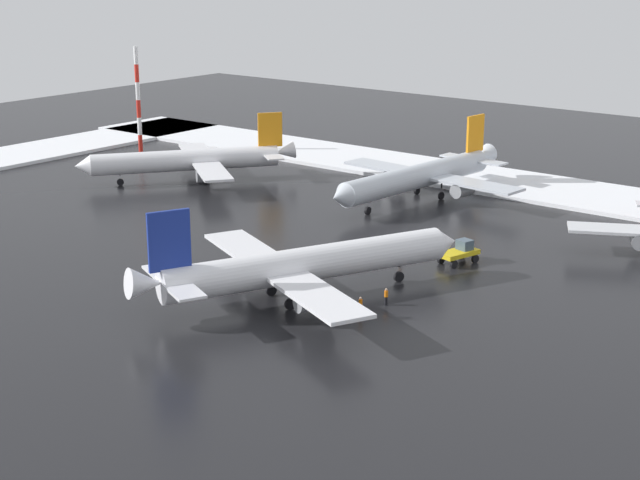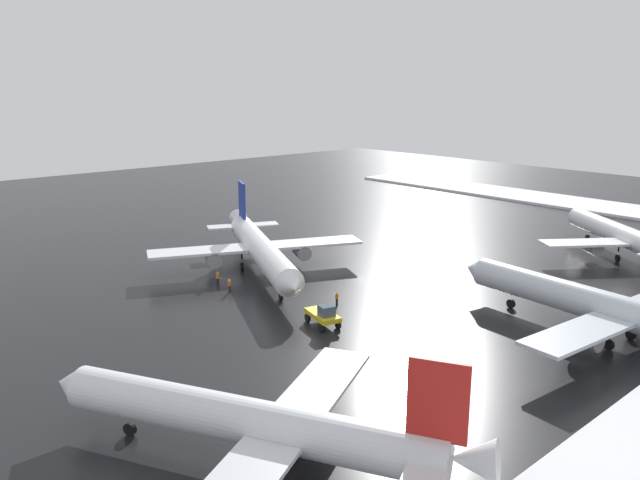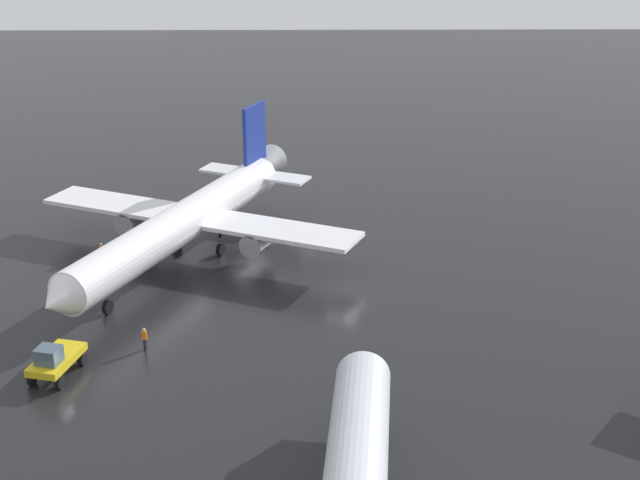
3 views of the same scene
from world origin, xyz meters
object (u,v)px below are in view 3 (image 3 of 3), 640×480
at_px(ground_crew_beside_wing, 144,338).
at_px(ground_crew_near_tug, 87,268).
at_px(pushback_tug, 55,359).
at_px(ground_crew_by_nose_gear, 102,251).
at_px(airplane_parked_portside, 184,222).

xyz_separation_m(ground_crew_beside_wing, ground_crew_near_tug, (-6.59, 12.30, 0.00)).
height_order(pushback_tug, ground_crew_by_nose_gear, pushback_tug).
height_order(airplane_parked_portside, ground_crew_by_nose_gear, airplane_parked_portside).
distance_m(ground_crew_near_tug, ground_crew_by_nose_gear, 3.51).
relative_size(ground_crew_near_tug, ground_crew_by_nose_gear, 1.00).
bearing_deg(ground_crew_by_nose_gear, airplane_parked_portside, -39.47).
xyz_separation_m(airplane_parked_portside, pushback_tug, (-6.33, -19.76, -2.21)).
distance_m(ground_crew_beside_wing, ground_crew_near_tug, 13.96).
bearing_deg(airplane_parked_portside, ground_crew_by_nose_gear, -62.93).
bearing_deg(pushback_tug, ground_crew_near_tug, -160.97).
distance_m(airplane_parked_portside, ground_crew_beside_wing, 16.33).
relative_size(airplane_parked_portside, pushback_tug, 6.70).
bearing_deg(ground_crew_beside_wing, ground_crew_near_tug, 127.79).
bearing_deg(airplane_parked_portside, ground_crew_beside_wing, 20.86).
height_order(airplane_parked_portside, ground_crew_near_tug, airplane_parked_portside).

